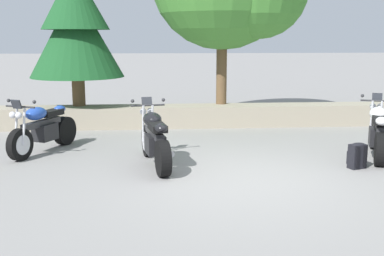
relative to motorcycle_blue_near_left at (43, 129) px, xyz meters
The scene contains 7 objects.
ground_plane 4.31m from the motorcycle_blue_near_left, 30.41° to the right, with size 120.00×120.00×0.00m, color gray.
stone_wall 4.54m from the motorcycle_blue_near_left, 35.46° to the left, with size 36.00×0.80×0.55m, color gray.
motorcycle_blue_near_left is the anchor object (origin of this frame).
motorcycle_black_centre 2.56m from the motorcycle_blue_near_left, 26.98° to the right, with size 0.79×2.05×1.18m.
motorcycle_white_far_right 6.72m from the motorcycle_blue_near_left, ahead, with size 1.00×1.98×1.18m.
rider_backpack 6.14m from the motorcycle_blue_near_left, 15.56° to the right, with size 0.34×0.32×0.47m.
pine_tree_far_left 3.65m from the motorcycle_blue_near_left, 84.13° to the left, with size 2.40×2.40×4.13m.
Camera 1 is at (-1.37, -7.46, 2.34)m, focal length 44.17 mm.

